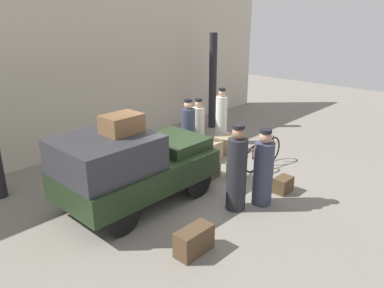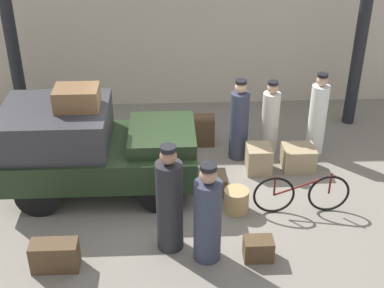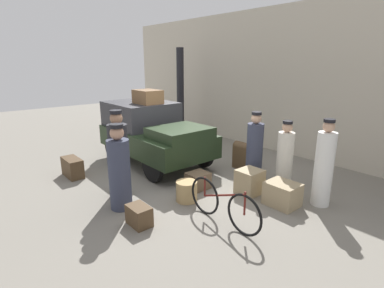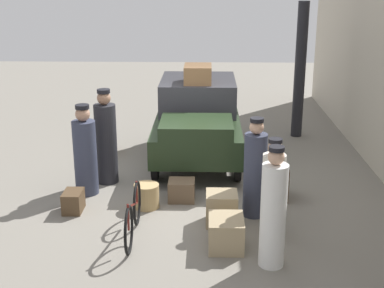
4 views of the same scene
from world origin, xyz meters
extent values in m
plane|color=gray|center=(0.00, 0.00, 0.00)|extent=(30.00, 30.00, 0.00)
cube|color=beige|center=(0.00, 4.08, 2.25)|extent=(16.00, 0.15, 4.50)
cylinder|color=black|center=(-3.50, 2.77, 1.68)|extent=(0.27, 0.27, 3.35)
cylinder|color=black|center=(-0.40, 1.10, 0.39)|extent=(0.79, 0.12, 0.79)
cylinder|color=black|center=(-0.40, -0.56, 0.39)|extent=(0.79, 0.12, 0.79)
cylinder|color=black|center=(-2.53, 1.10, 0.39)|extent=(0.79, 0.12, 0.79)
cylinder|color=black|center=(-2.53, -0.56, 0.39)|extent=(0.79, 0.12, 0.79)
cube|color=black|center=(-1.47, 0.27, 0.70)|extent=(3.44, 1.81, 0.58)
cube|color=#2D2D33|center=(-2.24, 0.27, 1.35)|extent=(1.89, 1.67, 0.71)
cube|color=black|center=(-0.35, 0.27, 1.12)|extent=(1.21, 1.41, 0.26)
torus|color=black|center=(2.58, -0.67, 0.37)|extent=(0.74, 0.04, 0.74)
torus|color=black|center=(1.60, -0.67, 0.37)|extent=(0.74, 0.04, 0.74)
cylinder|color=#591914|center=(2.09, -0.67, 0.56)|extent=(0.99, 0.04, 0.40)
cylinder|color=#591914|center=(1.60, -0.67, 0.56)|extent=(0.04, 0.04, 0.39)
cylinder|color=#591914|center=(2.58, -0.67, 0.58)|extent=(0.04, 0.04, 0.42)
cylinder|color=tan|center=(0.95, -0.59, 0.22)|extent=(0.45, 0.45, 0.43)
cylinder|color=#232328|center=(-0.24, -1.50, 0.79)|extent=(0.42, 0.42, 1.58)
sphere|color=#936B51|center=(-0.24, -1.50, 1.72)|extent=(0.26, 0.26, 0.26)
cylinder|color=black|center=(-0.24, -1.50, 1.85)|extent=(0.25, 0.25, 0.07)
cylinder|color=#33384C|center=(1.21, 1.29, 0.73)|extent=(0.39, 0.39, 1.46)
sphere|color=tan|center=(1.21, 1.29, 1.58)|extent=(0.24, 0.24, 0.24)
cylinder|color=black|center=(1.21, 1.29, 1.70)|extent=(0.23, 0.23, 0.07)
cylinder|color=#33384C|center=(0.34, -1.79, 0.71)|extent=(0.43, 0.43, 1.42)
sphere|color=tan|center=(0.34, -1.79, 1.55)|extent=(0.27, 0.27, 0.27)
cylinder|color=black|center=(0.34, -1.79, 1.69)|extent=(0.25, 0.25, 0.07)
cylinder|color=white|center=(2.86, 1.41, 0.76)|extent=(0.37, 0.37, 1.53)
sphere|color=tan|center=(2.86, 1.41, 1.64)|extent=(0.23, 0.23, 0.23)
cylinder|color=black|center=(2.86, 1.41, 1.76)|extent=(0.22, 0.22, 0.06)
cylinder|color=silver|center=(1.90, 1.52, 0.67)|extent=(0.36, 0.36, 1.34)
sphere|color=tan|center=(1.90, 1.52, 1.45)|extent=(0.23, 0.23, 0.23)
cylinder|color=black|center=(1.90, 1.52, 1.57)|extent=(0.21, 0.21, 0.06)
cube|color=#4C3823|center=(-2.02, -1.92, 0.24)|extent=(0.73, 0.34, 0.48)
cube|color=#9E8966|center=(1.56, 0.73, 0.27)|extent=(0.49, 0.52, 0.54)
cube|color=brown|center=(0.63, 0.02, 0.19)|extent=(0.42, 0.48, 0.38)
cube|color=#4C3823|center=(0.46, 1.83, 0.31)|extent=(0.60, 0.26, 0.62)
cylinder|color=#4C3823|center=(0.46, 1.83, 0.62)|extent=(0.60, 0.26, 0.26)
cube|color=#4C3823|center=(1.15, -1.86, 0.18)|extent=(0.47, 0.32, 0.37)
cube|color=#9E8966|center=(2.37, 0.78, 0.24)|extent=(0.64, 0.53, 0.48)
cube|color=brown|center=(-1.81, 0.27, 1.90)|extent=(0.77, 0.59, 0.38)
camera|label=1|loc=(-6.14, -5.73, 4.06)|focal=35.00mm
camera|label=2|loc=(-0.22, -8.32, 5.79)|focal=50.00mm
camera|label=3|loc=(5.45, -4.26, 2.85)|focal=28.00mm
camera|label=4|loc=(9.67, 0.46, 4.03)|focal=50.00mm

